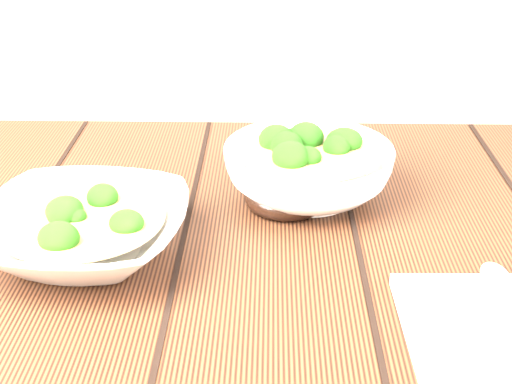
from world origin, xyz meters
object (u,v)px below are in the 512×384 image
Objects in this scene: soup_bowl_front at (83,230)px; soup_bowl_back at (308,170)px; trivet at (286,196)px; table at (202,337)px.

soup_bowl_back is (0.25, 0.15, 0.01)m from soup_bowl_front.
soup_bowl_front is 0.26m from trivet.
table is at bearing -131.92° from soup_bowl_back.
table is at bearing 2.53° from soup_bowl_front.
trivet is at bearing -135.28° from soup_bowl_back.
table is 11.33× the size of trivet.
soup_bowl_back is (0.13, 0.14, 0.16)m from table.
soup_bowl_back is at bearing 44.72° from trivet.
soup_bowl_front is 1.05× the size of soup_bowl_back.
soup_bowl_back reaches higher than trivet.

